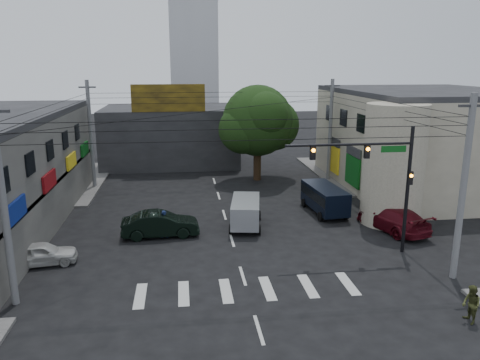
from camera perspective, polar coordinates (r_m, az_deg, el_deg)
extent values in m
plane|color=black|center=(26.96, -0.51, -8.88)|extent=(160.00, 160.00, 0.00)
cube|color=#514F4C|center=(46.45, -26.00, -0.40)|extent=(16.00, 16.00, 0.15)
cube|color=#514F4C|center=(48.64, 18.40, 0.90)|extent=(16.00, 16.00, 0.15)
cube|color=gray|center=(43.57, 21.59, 4.45)|extent=(14.00, 18.00, 8.00)
cylinder|color=gray|center=(32.52, 18.24, 1.78)|extent=(4.00, 4.00, 8.00)
cube|color=#232326|center=(51.24, -8.43, 5.44)|extent=(14.00, 10.00, 6.00)
cube|color=olive|center=(45.90, -8.73, 9.85)|extent=(7.00, 0.30, 2.60)
cube|color=silver|center=(95.42, -5.82, 20.84)|extent=(9.00, 9.00, 44.00)
cylinder|color=black|center=(43.05, 2.12, 2.88)|extent=(0.70, 0.70, 4.40)
sphere|color=black|center=(42.54, 2.16, 7.25)|extent=(6.40, 6.40, 6.40)
cylinder|color=black|center=(27.59, 19.73, -1.29)|extent=(0.20, 0.20, 7.20)
cylinder|color=black|center=(25.63, 13.20, 4.24)|extent=(7.00, 0.14, 0.14)
cube|color=black|center=(26.06, 15.22, 3.38)|extent=(0.28, 0.22, 0.75)
cube|color=black|center=(25.08, 8.86, 3.30)|extent=(0.28, 0.22, 0.75)
sphere|color=orange|center=(25.91, 15.36, 3.65)|extent=(0.20, 0.20, 0.20)
sphere|color=orange|center=(24.92, 8.96, 3.58)|extent=(0.20, 0.20, 0.20)
cube|color=#0B5216|center=(26.65, 18.22, 3.61)|extent=(1.40, 0.06, 0.35)
cylinder|color=#59595B|center=(22.35, -26.87, -2.81)|extent=(0.32, 0.32, 9.20)
cylinder|color=#59595B|center=(24.92, 25.54, -1.05)|extent=(0.32, 0.32, 9.20)
cylinder|color=#59595B|center=(41.80, -17.72, 5.23)|extent=(0.32, 0.32, 9.20)
cylinder|color=#59595B|center=(43.23, 10.94, 5.91)|extent=(0.32, 0.32, 9.20)
imported|color=black|center=(29.61, -9.68, -5.34)|extent=(2.11, 4.91, 1.57)
imported|color=#B9B9B5|center=(27.40, -23.07, -8.27)|extent=(2.61, 4.13, 1.25)
imported|color=#510B14|center=(31.82, 18.11, -4.47)|extent=(5.10, 6.60, 1.57)
imported|color=#121D41|center=(29.32, -9.18, -5.34)|extent=(0.64, 0.44, 1.73)
imported|color=#393E1C|center=(22.12, 26.36, -13.45)|extent=(0.81, 0.64, 1.65)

